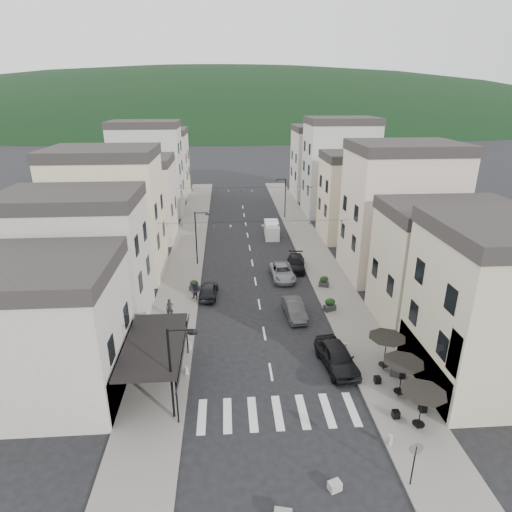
{
  "coord_description": "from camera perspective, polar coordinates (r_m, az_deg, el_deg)",
  "views": [
    {
      "loc": [
        -2.76,
        -18.29,
        17.87
      ],
      "look_at": [
        -0.08,
        19.05,
        3.5
      ],
      "focal_mm": 30.0,
      "sensor_mm": 36.0,
      "label": 1
    }
  ],
  "objects": [
    {
      "name": "bistro_building",
      "position": [
        30.99,
        30.49,
        -6.68
      ],
      "size": [
        10.0,
        8.0,
        10.0
      ],
      "primitive_type": "cube",
      "color": "#B8AD92",
      "rests_on": "ground"
    },
    {
      "name": "parked_car_c",
      "position": [
        43.8,
        3.52,
        -2.16
      ],
      "size": [
        2.43,
        4.97,
        1.36
      ],
      "primitive_type": "imported",
      "rotation": [
        0.0,
        0.0,
        0.03
      ],
      "color": "gray",
      "rests_on": "ground"
    },
    {
      "name": "buildings_row_right",
      "position": [
        58.69,
        13.25,
        9.1
      ],
      "size": [
        10.2,
        54.16,
        14.5
      ],
      "color": "#B8AD92",
      "rests_on": "ground"
    },
    {
      "name": "hill_backdrop",
      "position": [
        318.81,
        -3.78,
        17.74
      ],
      "size": [
        640.0,
        360.0,
        70.0
      ],
      "primitive_type": "ellipsoid",
      "color": "black",
      "rests_on": "ground"
    },
    {
      "name": "bunting_near",
      "position": [
        42.2,
        -0.18,
        4.17
      ],
      "size": [
        19.0,
        0.28,
        0.62
      ],
      "color": "black",
      "rests_on": "ground"
    },
    {
      "name": "concrete_block_b",
      "position": [
        23.58,
        10.46,
        -27.92
      ],
      "size": [
        0.72,
        0.62,
        0.45
      ],
      "primitive_type": "cube",
      "rotation": [
        0.0,
        0.0,
        0.34
      ],
      "color": "#9B9893",
      "rests_on": "ground"
    },
    {
      "name": "sidewalk_left",
      "position": [
        53.57,
        -8.95,
        1.31
      ],
      "size": [
        4.0,
        76.0,
        0.12
      ],
      "primitive_type": "cube",
      "color": "slate",
      "rests_on": "ground"
    },
    {
      "name": "streetlamp_left_far",
      "position": [
        46.61,
        -7.69,
        3.1
      ],
      "size": [
        1.7,
        0.56,
        6.0
      ],
      "color": "black",
      "rests_on": "ground"
    },
    {
      "name": "bollards",
      "position": [
        29.64,
        2.1,
        -15.09
      ],
      "size": [
        11.66,
        10.26,
        0.6
      ],
      "color": "gray",
      "rests_on": "ground"
    },
    {
      "name": "parked_car_d",
      "position": [
        46.21,
        5.36,
        -0.95
      ],
      "size": [
        2.49,
        4.82,
        1.34
      ],
      "primitive_type": "imported",
      "rotation": [
        0.0,
        0.0,
        -0.14
      ],
      "color": "black",
      "rests_on": "ground"
    },
    {
      "name": "planter_rb",
      "position": [
        37.79,
        9.83,
        -6.4
      ],
      "size": [
        1.17,
        0.93,
        1.15
      ],
      "rotation": [
        0.0,
        0.0,
        0.41
      ],
      "color": "#2B2C2E",
      "rests_on": "sidewalk_right"
    },
    {
      "name": "pedestrian_a",
      "position": [
        36.76,
        -11.43,
        -6.86
      ],
      "size": [
        0.61,
        0.4,
        1.66
      ],
      "primitive_type": "imported",
      "rotation": [
        0.0,
        0.0,
        0.01
      ],
      "color": "black",
      "rests_on": "sidewalk_left"
    },
    {
      "name": "buildings_row_left",
      "position": [
        58.46,
        -15.79,
        8.62
      ],
      "size": [
        10.2,
        54.16,
        14.0
      ],
      "color": "#ABA59D",
      "rests_on": "ground"
    },
    {
      "name": "parked_car_e",
      "position": [
        40.08,
        -6.36,
        -4.55
      ],
      "size": [
        1.87,
        4.07,
        1.35
      ],
      "primitive_type": "imported",
      "rotation": [
        0.0,
        0.0,
        3.07
      ],
      "color": "black",
      "rests_on": "ground"
    },
    {
      "name": "streetlamp_right_far",
      "position": [
        64.46,
        3.69,
        8.26
      ],
      "size": [
        1.7,
        0.56,
        6.0
      ],
      "color": "black",
      "rests_on": "ground"
    },
    {
      "name": "parked_car_b",
      "position": [
        36.63,
        5.15,
        -7.07
      ],
      "size": [
        1.76,
        4.27,
        1.38
      ],
      "primitive_type": "imported",
      "rotation": [
        0.0,
        0.0,
        0.07
      ],
      "color": "#363739",
      "rests_on": "ground"
    },
    {
      "name": "sidewalk_right",
      "position": [
        54.33,
        7.02,
        1.7
      ],
      "size": [
        4.0,
        76.0,
        0.12
      ],
      "primitive_type": "cube",
      "color": "slate",
      "rests_on": "ground"
    },
    {
      "name": "boutique_awning",
      "position": [
        27.94,
        -12.97,
        -11.49
      ],
      "size": [
        3.77,
        7.5,
        3.28
      ],
      "color": "black",
      "rests_on": "ground"
    },
    {
      "name": "boutique_building",
      "position": [
        29.96,
        -29.12,
        -9.51
      ],
      "size": [
        12.0,
        8.0,
        8.0
      ],
      "primitive_type": "cube",
      "color": "#ABA59D",
      "rests_on": "ground"
    },
    {
      "name": "planter_lb",
      "position": [
        41.36,
        -8.24,
        -3.88
      ],
      "size": [
        1.0,
        0.68,
        1.03
      ],
      "rotation": [
        0.0,
        0.0,
        -0.2
      ],
      "color": "#313134",
      "rests_on": "sidewalk_left"
    },
    {
      "name": "streetlamp_left_near",
      "position": [
        24.94,
        -10.74,
        -14.05
      ],
      "size": [
        1.7,
        0.56,
        6.0
      ],
      "color": "black",
      "rests_on": "ground"
    },
    {
      "name": "traffic_sign",
      "position": [
        23.37,
        20.44,
        -23.66
      ],
      "size": [
        0.7,
        0.07,
        2.7
      ],
      "color": "black",
      "rests_on": "ground"
    },
    {
      "name": "cafe_terrace",
      "position": [
        28.2,
        19.01,
        -13.7
      ],
      "size": [
        2.5,
        8.1,
        2.53
      ],
      "color": "black",
      "rests_on": "ground"
    },
    {
      "name": "parked_car_a",
      "position": [
        30.76,
        10.74,
        -13.05
      ],
      "size": [
        2.6,
        5.11,
        1.67
      ],
      "primitive_type": "imported",
      "rotation": [
        0.0,
        0.0,
        0.13
      ],
      "color": "black",
      "rests_on": "ground"
    },
    {
      "name": "bunting_far",
      "position": [
        57.67,
        -1.28,
        8.76
      ],
      "size": [
        19.0,
        0.28,
        0.62
      ],
      "color": "black",
      "rests_on": "ground"
    },
    {
      "name": "delivery_van",
      "position": [
        56.27,
        2.1,
        3.59
      ],
      "size": [
        1.94,
        4.52,
        2.13
      ],
      "rotation": [
        0.0,
        0.0,
        -0.04
      ],
      "color": "white",
      "rests_on": "ground"
    },
    {
      "name": "planter_ra",
      "position": [
        30.91,
        18.44,
        -14.1
      ],
      "size": [
        1.11,
        0.87,
        1.09
      ],
      "rotation": [
        0.0,
        0.0,
        -0.39
      ],
      "color": "#2C2B2E",
      "rests_on": "sidewalk_right"
    },
    {
      "name": "planter_rc",
      "position": [
        42.21,
        9.05,
        -3.37
      ],
      "size": [
        1.08,
        0.82,
        1.08
      ],
      "rotation": [
        0.0,
        0.0,
        -0.35
      ],
      "color": "#2B2B2E",
      "rests_on": "sidewalk_right"
    },
    {
      "name": "planter_la",
      "position": [
        34.21,
        -10.72,
        -9.66
      ],
      "size": [
        0.95,
        0.53,
        1.06
      ],
      "rotation": [
        0.0,
        0.0,
        0.0
      ],
      "color": "#2E2E31",
      "rests_on": "sidewalk_left"
    },
    {
      "name": "pedestrian_b",
      "position": [
        39.42,
        -8.15,
        -4.68
      ],
      "size": [
        0.99,
        0.93,
        1.62
      ],
      "primitive_type": "imported",
      "rotation": [
        0.0,
        0.0,
        -0.55
      ],
      "color": "black",
      "rests_on": "sidewalk_left"
    },
    {
      "name": "ground",
      "position": [
        25.72,
        3.49,
        -23.06
      ],
      "size": [
        700.0,
        700.0,
        0.0
      ],
      "primitive_type": "plane",
      "color": "black",
      "rests_on": "ground"
    }
  ]
}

